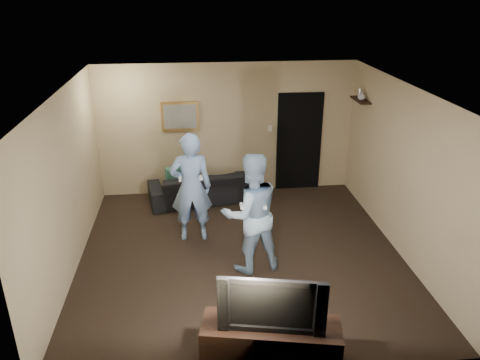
{
  "coord_description": "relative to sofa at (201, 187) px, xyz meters",
  "views": [
    {
      "loc": [
        -0.7,
        -6.31,
        3.98
      ],
      "look_at": [
        0.02,
        0.3,
        1.15
      ],
      "focal_mm": 35.0,
      "sensor_mm": 36.0,
      "label": 1
    }
  ],
  "objects": [
    {
      "name": "wall_front",
      "position": [
        0.56,
        -4.56,
        1.01
      ],
      "size": [
        5.0,
        0.04,
        2.6
      ],
      "primitive_type": "cube",
      "color": "tan",
      "rests_on": "ground"
    },
    {
      "name": "light_switch",
      "position": [
        1.41,
        0.41,
        1.01
      ],
      "size": [
        0.08,
        0.02,
        0.12
      ],
      "primitive_type": "cube",
      "color": "silver",
      "rests_on": "wall_back"
    },
    {
      "name": "wii_player_left",
      "position": [
        -0.19,
        -1.45,
        0.63
      ],
      "size": [
        0.67,
        0.51,
        1.84
      ],
      "color": "#7DA1D8",
      "rests_on": "ground"
    },
    {
      "name": "painting_canvas",
      "position": [
        -0.34,
        0.39,
        1.31
      ],
      "size": [
        0.62,
        0.01,
        0.47
      ],
      "primitive_type": "cube",
      "color": "slate",
      "rests_on": "painting_frame"
    },
    {
      "name": "painting_frame",
      "position": [
        -0.34,
        0.41,
        1.31
      ],
      "size": [
        0.72,
        0.05,
        0.57
      ],
      "primitive_type": "cube",
      "color": "olive",
      "rests_on": "wall_back"
    },
    {
      "name": "wall_left",
      "position": [
        -1.94,
        -2.06,
        1.01
      ],
      "size": [
        0.04,
        5.0,
        2.6
      ],
      "primitive_type": "cube",
      "color": "tan",
      "rests_on": "ground"
    },
    {
      "name": "throw_pillow",
      "position": [
        -0.43,
        0.0,
        0.19
      ],
      "size": [
        0.5,
        0.3,
        0.48
      ],
      "primitive_type": "cube",
      "rotation": [
        0.0,
        0.0,
        0.33
      ],
      "color": "#1C5446",
      "rests_on": "sofa"
    },
    {
      "name": "ceiling",
      "position": [
        0.56,
        -2.06,
        2.31
      ],
      "size": [
        5.0,
        5.0,
        0.04
      ],
      "primitive_type": "cube",
      "color": "silver",
      "rests_on": "wall_back"
    },
    {
      "name": "wall_shelf",
      "position": [
        2.95,
        -0.26,
        1.7
      ],
      "size": [
        0.2,
        0.6,
        0.03
      ],
      "primitive_type": "cube",
      "color": "black",
      "rests_on": "wall_right"
    },
    {
      "name": "sofa",
      "position": [
        0.0,
        0.0,
        0.0
      ],
      "size": [
        2.1,
        1.11,
        0.58
      ],
      "primitive_type": "imported",
      "rotation": [
        0.0,
        0.0,
        3.31
      ],
      "color": "black",
      "rests_on": "ground"
    },
    {
      "name": "ground",
      "position": [
        0.56,
        -2.06,
        -0.29
      ],
      "size": [
        5.0,
        5.0,
        0.0
      ],
      "primitive_type": "plane",
      "color": "black",
      "rests_on": "ground"
    },
    {
      "name": "television",
      "position": [
        0.64,
        -4.35,
        0.56
      ],
      "size": [
        1.16,
        0.38,
        0.66
      ],
      "primitive_type": "imported",
      "rotation": [
        0.0,
        0.0,
        -0.2
      ],
      "color": "black",
      "rests_on": "tv_console"
    },
    {
      "name": "wall_right",
      "position": [
        3.06,
        -2.06,
        1.01
      ],
      "size": [
        0.04,
        5.0,
        2.6
      ],
      "primitive_type": "cube",
      "color": "tan",
      "rests_on": "ground"
    },
    {
      "name": "doorway",
      "position": [
        2.01,
        0.41,
        0.71
      ],
      "size": [
        0.9,
        0.06,
        2.0
      ],
      "primitive_type": "cube",
      "color": "black",
      "rests_on": "ground"
    },
    {
      "name": "wii_player_right",
      "position": [
        0.66,
        -2.43,
        0.62
      ],
      "size": [
        1.02,
        0.87,
        1.82
      ],
      "color": "#86A6C3",
      "rests_on": "ground"
    },
    {
      "name": "wall_back",
      "position": [
        0.56,
        0.44,
        1.01
      ],
      "size": [
        5.0,
        0.04,
        2.6
      ],
      "primitive_type": "cube",
      "color": "tan",
      "rests_on": "ground"
    },
    {
      "name": "shelf_figurine",
      "position": [
        2.95,
        -0.18,
        1.8
      ],
      "size": [
        0.06,
        0.06,
        0.18
      ],
      "primitive_type": "cylinder",
      "color": "silver",
      "rests_on": "wall_shelf"
    },
    {
      "name": "tv_console",
      "position": [
        0.64,
        -4.35,
        -0.04
      ],
      "size": [
        1.6,
        0.79,
        0.55
      ],
      "primitive_type": "cube",
      "rotation": [
        0.0,
        0.0,
        -0.2
      ],
      "color": "black",
      "rests_on": "ground"
    },
    {
      "name": "shelf_vase",
      "position": [
        2.95,
        -0.3,
        1.79
      ],
      "size": [
        0.15,
        0.15,
        0.14
      ],
      "primitive_type": "imported",
      "rotation": [
        0.0,
        0.0,
        -0.1
      ],
      "color": "silver",
      "rests_on": "wall_shelf"
    }
  ]
}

